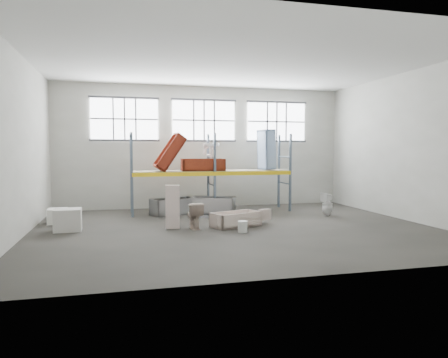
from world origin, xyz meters
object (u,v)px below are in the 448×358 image
object	(u,v)px
cistern_tall	(173,207)
rust_tub_flat	(203,165)
carton_near	(68,220)
steel_tub_right	(213,205)
bathtub_beige	(236,219)
steel_tub_left	(173,206)
toilet_white	(327,204)
blue_tub_upright	(266,150)
bucket	(243,227)
toilet_beige	(194,215)

from	to	relation	value
cistern_tall	rust_tub_flat	bearing A→B (deg)	69.76
cistern_tall	carton_near	distance (m)	3.08
cistern_tall	steel_tub_right	xyz separation A→B (m)	(1.83, 2.67, -0.36)
bathtub_beige	cistern_tall	bearing A→B (deg)	153.88
steel_tub_right	rust_tub_flat	size ratio (longest dim) A/B	1.02
bathtub_beige	steel_tub_left	size ratio (longest dim) A/B	0.94
cistern_tall	steel_tub_right	world-z (taller)	cistern_tall
cistern_tall	toilet_white	bearing A→B (deg)	17.70
toilet_white	blue_tub_upright	distance (m)	3.23
bathtub_beige	carton_near	bearing A→B (deg)	153.47
cistern_tall	bucket	bearing A→B (deg)	-23.35
bathtub_beige	bucket	xyz separation A→B (m)	(-0.06, -0.93, -0.06)
cistern_tall	rust_tub_flat	world-z (taller)	rust_tub_flat
cistern_tall	steel_tub_left	xyz separation A→B (m)	(0.36, 2.73, -0.36)
toilet_white	carton_near	world-z (taller)	toilet_white
toilet_white	rust_tub_flat	xyz separation A→B (m)	(-4.23, 1.84, 1.40)
rust_tub_flat	blue_tub_upright	size ratio (longest dim) A/B	1.04
bucket	blue_tub_upright	bearing A→B (deg)	61.95
rust_tub_flat	carton_near	bearing A→B (deg)	-150.58
rust_tub_flat	blue_tub_upright	distance (m)	2.64
toilet_white	steel_tub_left	distance (m)	5.64
bathtub_beige	cistern_tall	distance (m)	2.00
cistern_tall	steel_tub_right	bearing A→B (deg)	62.81
carton_near	toilet_beige	bearing A→B (deg)	-8.02
bucket	toilet_beige	bearing A→B (deg)	143.49
toilet_beige	carton_near	xyz separation A→B (m)	(-3.68, 0.52, -0.07)
toilet_white	steel_tub_left	bearing A→B (deg)	-122.47
steel_tub_left	steel_tub_right	distance (m)	1.48
cistern_tall	rust_tub_flat	distance (m)	3.47
toilet_beige	toilet_white	distance (m)	5.25
steel_tub_left	rust_tub_flat	size ratio (longest dim) A/B	1.00
blue_tub_upright	carton_near	size ratio (longest dim) A/B	2.04
cistern_tall	blue_tub_upright	xyz separation A→B (m)	(4.09, 3.01, 1.74)
toilet_white	toilet_beige	bearing A→B (deg)	-91.44
cistern_tall	blue_tub_upright	size ratio (longest dim) A/B	0.85
cistern_tall	steel_tub_left	distance (m)	2.78
cistern_tall	bathtub_beige	bearing A→B (deg)	1.75
steel_tub_right	blue_tub_upright	bearing A→B (deg)	8.47
cistern_tall	blue_tub_upright	distance (m)	5.37
bathtub_beige	carton_near	xyz separation A→B (m)	(-4.99, 0.52, 0.10)
steel_tub_left	bathtub_beige	bearing A→B (deg)	-61.44
steel_tub_right	steel_tub_left	bearing A→B (deg)	177.72
bathtub_beige	bucket	bearing A→B (deg)	-114.06
blue_tub_upright	carton_near	bearing A→B (deg)	-159.42
carton_near	blue_tub_upright	bearing A→B (deg)	20.58
toilet_beige	blue_tub_upright	bearing A→B (deg)	-139.56
rust_tub_flat	bucket	xyz separation A→B (m)	(0.38, -4.02, -1.66)
toilet_beige	bucket	xyz separation A→B (m)	(1.25, -0.93, -0.24)
steel_tub_right	bucket	bearing A→B (deg)	-89.17
toilet_beige	steel_tub_left	distance (m)	2.94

